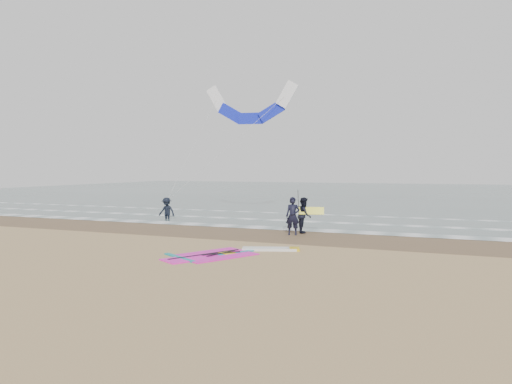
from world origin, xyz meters
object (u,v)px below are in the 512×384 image
at_px(windsurf_rig, 231,253).
at_px(person_walking, 304,215).
at_px(person_wading, 167,206).
at_px(surf_kite, 251,108).
at_px(person_standing, 293,216).

distance_m(windsurf_rig, person_walking, 6.86).
relative_size(windsurf_rig, person_walking, 2.58).
bearing_deg(person_wading, surf_kite, 36.66).
xyz_separation_m(person_standing, person_wading, (-9.67, 3.71, -0.06)).
bearing_deg(surf_kite, person_standing, -54.14).
bearing_deg(windsurf_rig, person_standing, 81.99).
height_order(person_wading, surf_kite, surf_kite).
distance_m(person_standing, person_wading, 10.36).
relative_size(windsurf_rig, person_wading, 2.67).
distance_m(person_standing, surf_kite, 10.83).
distance_m(person_standing, person_walking, 1.00).
distance_m(person_walking, person_wading, 10.38).
bearing_deg(person_walking, person_wading, 59.10).
bearing_deg(windsurf_rig, surf_kite, 108.45).
xyz_separation_m(windsurf_rig, person_walking, (1.14, 6.70, 0.90)).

